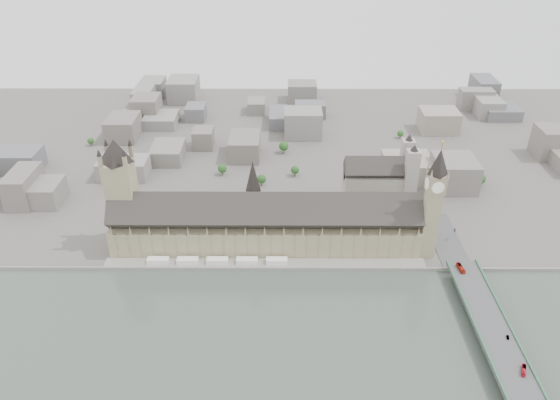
{
  "coord_description": "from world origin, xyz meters",
  "views": [
    {
      "loc": [
        14.43,
        -377.54,
        278.1
      ],
      "look_at": [
        12.58,
        41.44,
        34.96
      ],
      "focal_mm": 35.0,
      "sensor_mm": 36.0,
      "label": 1
    }
  ],
  "objects_px": {
    "palace_of_westminster": "(265,225)",
    "car_silver": "(508,337)",
    "elizabeth_tower": "(434,196)",
    "victoria_tower": "(121,188)",
    "red_bus_south": "(524,370)",
    "westminster_bridge": "(489,328)",
    "westminster_abbey": "(380,182)",
    "red_bus_north": "(461,268)",
    "car_approach": "(455,230)"
  },
  "relations": [
    {
      "from": "elizabeth_tower",
      "to": "westminster_abbey",
      "type": "xyz_separation_m",
      "value": [
        -27.08,
        87.0,
        -33.01
      ]
    },
    {
      "from": "palace_of_westminster",
      "to": "red_bus_north",
      "type": "height_order",
      "value": "palace_of_westminster"
    },
    {
      "from": "westminster_abbey",
      "to": "palace_of_westminster",
      "type": "bearing_deg",
      "value": -145.83
    },
    {
      "from": "red_bus_south",
      "to": "car_approach",
      "type": "height_order",
      "value": "red_bus_south"
    },
    {
      "from": "victoria_tower",
      "to": "red_bus_south",
      "type": "height_order",
      "value": "victoria_tower"
    },
    {
      "from": "victoria_tower",
      "to": "car_approach",
      "type": "relative_size",
      "value": 22.62
    },
    {
      "from": "elizabeth_tower",
      "to": "palace_of_westminster",
      "type": "bearing_deg",
      "value": 175.15
    },
    {
      "from": "palace_of_westminster",
      "to": "westminster_bridge",
      "type": "relative_size",
      "value": 0.82
    },
    {
      "from": "red_bus_north",
      "to": "car_approach",
      "type": "bearing_deg",
      "value": 72.28
    },
    {
      "from": "elizabeth_tower",
      "to": "car_silver",
      "type": "distance_m",
      "value": 124.26
    },
    {
      "from": "red_bus_north",
      "to": "palace_of_westminster",
      "type": "bearing_deg",
      "value": 156.72
    },
    {
      "from": "victoria_tower",
      "to": "car_silver",
      "type": "xyz_separation_m",
      "value": [
        290.5,
        -128.83,
        -44.29
      ]
    },
    {
      "from": "red_bus_north",
      "to": "car_silver",
      "type": "distance_m",
      "value": 76.82
    },
    {
      "from": "elizabeth_tower",
      "to": "red_bus_north",
      "type": "relative_size",
      "value": 8.68
    },
    {
      "from": "westminster_abbey",
      "to": "car_approach",
      "type": "distance_m",
      "value": 87.97
    },
    {
      "from": "palace_of_westminster",
      "to": "red_bus_north",
      "type": "xyz_separation_m",
      "value": [
        157.7,
        -46.48,
        -10.73
      ]
    },
    {
      "from": "elizabeth_tower",
      "to": "car_approach",
      "type": "distance_m",
      "value": 60.46
    },
    {
      "from": "westminster_bridge",
      "to": "red_bus_north",
      "type": "bearing_deg",
      "value": 94.05
    },
    {
      "from": "westminster_abbey",
      "to": "red_bus_north",
      "type": "bearing_deg",
      "value": -68.99
    },
    {
      "from": "elizabeth_tower",
      "to": "westminster_bridge",
      "type": "bearing_deg",
      "value": -75.89
    },
    {
      "from": "red_bus_north",
      "to": "car_silver",
      "type": "bearing_deg",
      "value": -88.77
    },
    {
      "from": "red_bus_south",
      "to": "car_silver",
      "type": "distance_m",
      "value": 29.76
    },
    {
      "from": "victoria_tower",
      "to": "westminster_bridge",
      "type": "bearing_deg",
      "value": -21.78
    },
    {
      "from": "red_bus_north",
      "to": "car_approach",
      "type": "xyz_separation_m",
      "value": [
        10.93,
        56.92,
        -1.08
      ]
    },
    {
      "from": "palace_of_westminster",
      "to": "elizabeth_tower",
      "type": "bearing_deg",
      "value": -4.85
    },
    {
      "from": "westminster_abbey",
      "to": "elizabeth_tower",
      "type": "bearing_deg",
      "value": -72.71
    },
    {
      "from": "westminster_bridge",
      "to": "car_silver",
      "type": "relative_size",
      "value": 80.98
    },
    {
      "from": "elizabeth_tower",
      "to": "westminster_bridge",
      "type": "height_order",
      "value": "elizabeth_tower"
    },
    {
      "from": "palace_of_westminster",
      "to": "westminster_bridge",
      "type": "bearing_deg",
      "value": -33.49
    },
    {
      "from": "victoria_tower",
      "to": "red_bus_south",
      "type": "relative_size",
      "value": 9.92
    },
    {
      "from": "car_silver",
      "to": "westminster_abbey",
      "type": "bearing_deg",
      "value": 120.2
    },
    {
      "from": "victoria_tower",
      "to": "elizabeth_tower",
      "type": "bearing_deg",
      "value": -3.96
    },
    {
      "from": "palace_of_westminster",
      "to": "red_bus_north",
      "type": "bearing_deg",
      "value": -16.42
    },
    {
      "from": "victoria_tower",
      "to": "car_silver",
      "type": "relative_size",
      "value": 24.92
    },
    {
      "from": "victoria_tower",
      "to": "westminster_bridge",
      "type": "xyz_separation_m",
      "value": [
        284.0,
        -113.5,
        -50.08
      ]
    },
    {
      "from": "red_bus_south",
      "to": "car_silver",
      "type": "height_order",
      "value": "red_bus_south"
    },
    {
      "from": "car_approach",
      "to": "palace_of_westminster",
      "type": "bearing_deg",
      "value": -161.83
    },
    {
      "from": "red_bus_south",
      "to": "palace_of_westminster",
      "type": "bearing_deg",
      "value": 160.81
    },
    {
      "from": "palace_of_westminster",
      "to": "westminster_bridge",
      "type": "xyz_separation_m",
      "value": [
        162.0,
        -107.2,
        -17.58
      ]
    },
    {
      "from": "palace_of_westminster",
      "to": "car_approach",
      "type": "relative_size",
      "value": 59.95
    },
    {
      "from": "car_approach",
      "to": "elizabeth_tower",
      "type": "bearing_deg",
      "value": -129.52
    },
    {
      "from": "elizabeth_tower",
      "to": "red_bus_south",
      "type": "bearing_deg",
      "value": -78.02
    },
    {
      "from": "elizabeth_tower",
      "to": "westminster_bridge",
      "type": "relative_size",
      "value": 0.33
    },
    {
      "from": "westminster_bridge",
      "to": "red_bus_south",
      "type": "bearing_deg",
      "value": -82.64
    },
    {
      "from": "elizabeth_tower",
      "to": "westminster_bridge",
      "type": "xyz_separation_m",
      "value": [
        24.0,
        -95.5,
        -52.96
      ]
    },
    {
      "from": "victoria_tower",
      "to": "westminster_abbey",
      "type": "xyz_separation_m",
      "value": [
        232.92,
        69.0,
        -30.12
      ]
    },
    {
      "from": "westminster_bridge",
      "to": "car_approach",
      "type": "distance_m",
      "value": 117.96
    },
    {
      "from": "palace_of_westminster",
      "to": "car_silver",
      "type": "height_order",
      "value": "palace_of_westminster"
    },
    {
      "from": "car_approach",
      "to": "westminster_bridge",
      "type": "bearing_deg",
      "value": -78.6
    },
    {
      "from": "westminster_bridge",
      "to": "palace_of_westminster",
      "type": "bearing_deg",
      "value": 146.51
    }
  ]
}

